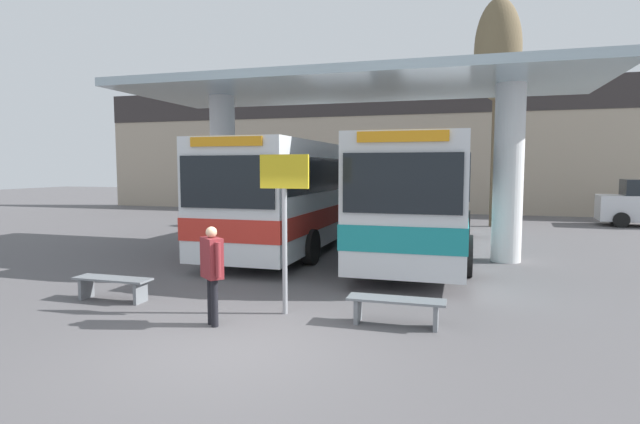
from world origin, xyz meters
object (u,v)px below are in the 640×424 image
(transit_bus_left_bay, at_px, (308,190))
(waiting_bench_near_pillar, at_px, (396,306))
(transit_bus_center_bay, at_px, (425,191))
(info_sign_platform, at_px, (284,201))
(pedestrian_waiting, at_px, (212,265))
(waiting_bench_mid_platform, at_px, (113,284))
(poplar_tree_behind_left, at_px, (498,54))

(transit_bus_left_bay, relative_size, waiting_bench_near_pillar, 7.53)
(transit_bus_center_bay, distance_m, info_sign_platform, 8.16)
(pedestrian_waiting, bearing_deg, info_sign_platform, 85.71)
(waiting_bench_mid_platform, bearing_deg, pedestrian_waiting, -17.72)
(waiting_bench_near_pillar, distance_m, poplar_tree_behind_left, 17.06)
(transit_bus_center_bay, height_order, poplar_tree_behind_left, poplar_tree_behind_left)
(transit_bus_left_bay, distance_m, waiting_bench_near_pillar, 9.48)
(poplar_tree_behind_left, bearing_deg, transit_bus_center_bay, -108.68)
(waiting_bench_near_pillar, bearing_deg, waiting_bench_mid_platform, 180.00)
(waiting_bench_near_pillar, bearing_deg, transit_bus_center_bay, 91.24)
(poplar_tree_behind_left, bearing_deg, pedestrian_waiting, -107.87)
(transit_bus_left_bay, relative_size, transit_bus_center_bay, 0.98)
(transit_bus_center_bay, relative_size, pedestrian_waiting, 7.50)
(transit_bus_left_bay, xyz_separation_m, waiting_bench_near_pillar, (4.20, -8.36, -1.53))
(transit_bus_center_bay, distance_m, waiting_bench_mid_platform, 9.84)
(transit_bus_left_bay, distance_m, poplar_tree_behind_left, 11.05)
(transit_bus_center_bay, distance_m, poplar_tree_behind_left, 9.50)
(transit_bus_left_bay, distance_m, info_sign_platform, 8.53)
(waiting_bench_near_pillar, distance_m, waiting_bench_mid_platform, 5.60)
(transit_bus_left_bay, distance_m, transit_bus_center_bay, 4.04)
(info_sign_platform, bearing_deg, transit_bus_left_bay, 104.88)
(transit_bus_left_bay, relative_size, poplar_tree_behind_left, 1.23)
(transit_bus_left_bay, height_order, waiting_bench_mid_platform, transit_bus_left_bay)
(transit_bus_left_bay, height_order, transit_bus_center_bay, transit_bus_center_bay)
(waiting_bench_mid_platform, distance_m, pedestrian_waiting, 2.88)
(waiting_bench_near_pillar, bearing_deg, transit_bus_left_bay, 116.69)
(waiting_bench_near_pillar, bearing_deg, pedestrian_waiting, -163.84)
(waiting_bench_near_pillar, bearing_deg, info_sign_platform, 176.59)
(waiting_bench_near_pillar, xyz_separation_m, pedestrian_waiting, (-2.94, -0.85, 0.68))
(info_sign_platform, relative_size, pedestrian_waiting, 1.72)
(transit_bus_left_bay, bearing_deg, waiting_bench_near_pillar, 116.97)
(waiting_bench_mid_platform, bearing_deg, transit_bus_left_bay, 80.53)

